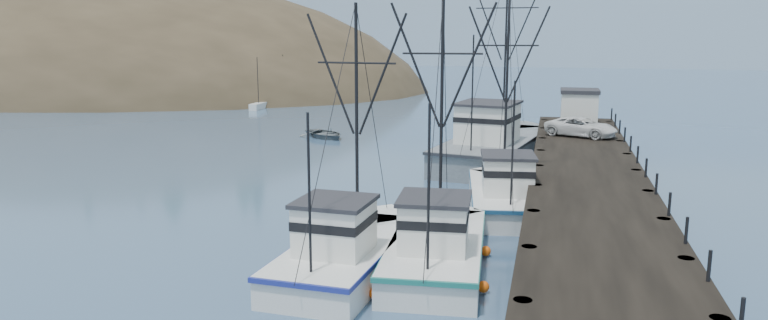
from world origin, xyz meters
TOP-DOWN VIEW (x-y plane):
  - ground at (0.00, 0.00)m, footprint 400.00×400.00m
  - pier at (14.00, 16.00)m, footprint 6.00×44.00m
  - headland at (-74.95, 78.61)m, footprint 134.80×78.00m
  - distant_ridge at (10.00, 170.00)m, footprint 360.00×40.00m
  - distant_ridge_far at (-40.00, 185.00)m, footprint 180.00×25.00m
  - moored_sailboats at (-28.13, 60.41)m, footprint 18.95×16.12m
  - trawler_near at (7.65, 3.79)m, footprint 4.40×11.31m
  - trawler_mid at (4.28, 2.44)m, footprint 4.27×11.04m
  - trawler_far at (9.69, 13.55)m, footprint 4.94×11.36m
  - work_vessel at (8.14, 26.78)m, footprint 7.91×17.70m
  - pier_shed at (14.08, 34.00)m, footprint 3.00×3.20m
  - pickup_truck at (14.05, 27.32)m, footprint 5.48×4.02m
  - motorboat at (-7.55, 34.25)m, footprint 5.97×5.83m

SIDE VIEW (x-z plane):
  - headland at x=-74.95m, z-range -30.05..20.95m
  - ground at x=0.00m, z-range 0.00..0.00m
  - distant_ridge at x=10.00m, z-range -13.00..13.00m
  - distant_ridge_far at x=-40.00m, z-range -9.00..9.00m
  - motorboat at x=-7.55m, z-range -0.51..0.51m
  - moored_sailboats at x=-28.13m, z-range -2.84..3.51m
  - trawler_mid at x=4.28m, z-range -4.66..6.30m
  - trawler_near at x=7.65m, z-range -4.89..6.53m
  - trawler_far at x=9.69m, z-range -4.95..6.59m
  - work_vessel at x=8.14m, z-range -5.99..8.45m
  - pier at x=14.00m, z-range 0.69..2.69m
  - pickup_truck at x=14.05m, z-range 2.00..3.38m
  - pier_shed at x=14.08m, z-range 2.02..4.82m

